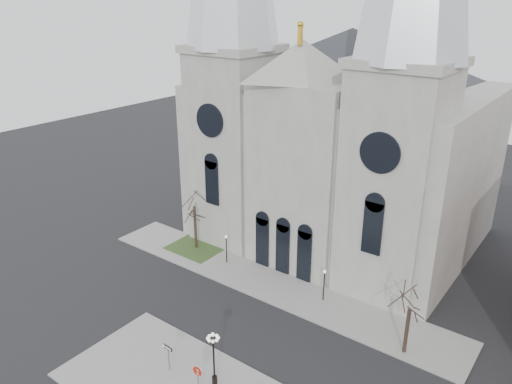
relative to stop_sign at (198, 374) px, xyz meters
The scene contains 11 objects.
ground 6.78m from the stop_sign, 136.56° to the left, with size 160.00×160.00×0.00m, color black.
sidewalk_far 16.28m from the stop_sign, 106.97° to the left, with size 40.00×6.00×0.14m, color gray.
grass_patch 22.84m from the stop_sign, 133.67° to the left, with size 6.00×5.00×0.18m, color #2D4D21.
cathedral 32.29m from the stop_sign, 99.80° to the left, with size 33.00×26.66×54.00m.
tree_left 23.06m from the stop_sign, 133.67° to the left, with size 3.20×3.20×7.50m.
tree_right 17.13m from the stop_sign, 52.65° to the left, with size 3.20×3.20×6.00m.
ped_lamp_left 19.24m from the stop_sign, 123.87° to the left, with size 0.32×0.32×3.26m.
ped_lamp_right 16.03m from the stop_sign, 85.42° to the left, with size 0.32×0.32×3.26m.
stop_sign is the anchor object (origin of this frame).
globe_lamp 1.83m from the stop_sign, 78.80° to the left, with size 1.07×1.07×4.65m.
one_way_sign 3.61m from the stop_sign, behind, with size 1.04×0.10×2.36m.
Camera 1 is at (25.10, -24.73, 27.39)m, focal length 35.00 mm.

